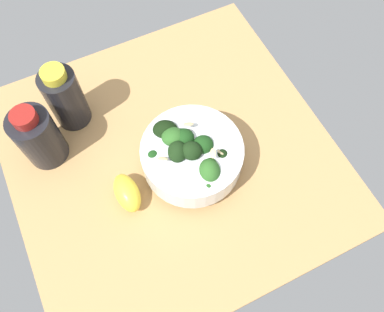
{
  "coord_description": "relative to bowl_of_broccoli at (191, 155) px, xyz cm",
  "views": [
    {
      "loc": [
        -10.27,
        -30.28,
        64.94
      ],
      "look_at": [
        2.55,
        -3.73,
        4.0
      ],
      "focal_mm": 36.4,
      "sensor_mm": 36.0,
      "label": 1
    }
  ],
  "objects": [
    {
      "name": "ground_plane",
      "position": [
        -2.42,
        3.68,
        -6.48
      ],
      "size": [
        57.96,
        57.96,
        3.72
      ],
      "primitive_type": "cube",
      "color": "tan"
    },
    {
      "name": "bowl_of_broccoli",
      "position": [
        0.0,
        0.0,
        0.0
      ],
      "size": [
        17.62,
        17.9,
        9.91
      ],
      "color": "white",
      "rests_on": "ground_plane"
    },
    {
      "name": "lemon_wedge",
      "position": [
        -12.55,
        -0.76,
        -2.35
      ],
      "size": [
        4.2,
        7.39,
        4.52
      ],
      "primitive_type": "ellipsoid",
      "rotation": [
        0.0,
        0.0,
        1.59
      ],
      "color": "yellow",
      "rests_on": "ground_plane"
    },
    {
      "name": "bottle_tall",
      "position": [
        -15.89,
        19.34,
        1.92
      ],
      "size": [
        6.53,
        6.53,
        14.05
      ],
      "color": "black",
      "rests_on": "ground_plane"
    },
    {
      "name": "bottle_short",
      "position": [
        -22.61,
        13.94,
        1.43
      ],
      "size": [
        7.3,
        7.3,
        13.31
      ],
      "color": "black",
      "rests_on": "ground_plane"
    }
  ]
}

